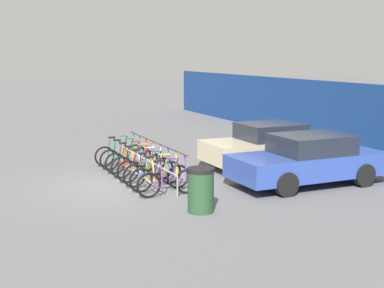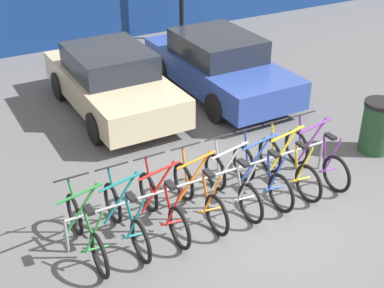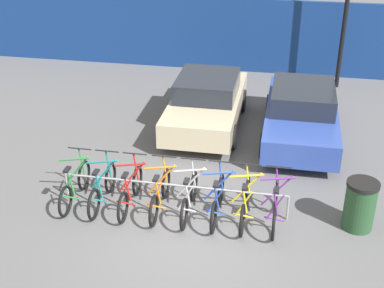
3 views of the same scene
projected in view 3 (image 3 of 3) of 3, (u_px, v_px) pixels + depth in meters
name	position (u px, v px, depth m)	size (l,w,h in m)	color
ground_plane	(195.00, 229.00, 10.56)	(120.00, 120.00, 0.00)	#59595B
hoarding_wall	(245.00, 36.00, 18.28)	(36.00, 0.16, 2.51)	navy
bike_rack	(173.00, 187.00, 11.02)	(4.75, 0.04, 0.57)	gray
bicycle_green	(75.00, 186.00, 11.29)	(0.68, 1.71, 1.05)	black
bicycle_teal	(102.00, 189.00, 11.19)	(0.68, 1.71, 1.05)	black
bicycle_red	(130.00, 192.00, 11.09)	(0.68, 1.71, 1.05)	black
bicycle_orange	(160.00, 195.00, 10.98)	(0.68, 1.71, 1.05)	black
bicycle_silver	(189.00, 198.00, 10.88)	(0.68, 1.71, 1.05)	black
bicycle_blue	(217.00, 201.00, 10.79)	(0.68, 1.71, 1.05)	black
bicycle_yellow	(245.00, 203.00, 10.70)	(0.68, 1.71, 1.05)	black
bicycle_purple	(275.00, 207.00, 10.60)	(0.68, 1.71, 1.05)	black
car_beige	(207.00, 102.00, 14.54)	(1.91, 4.15, 1.40)	#C1B28E
car_blue	(301.00, 113.00, 13.86)	(1.91, 4.36, 1.40)	#2D479E
trash_bin	(360.00, 205.00, 10.40)	(0.63, 0.63, 1.03)	#234728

